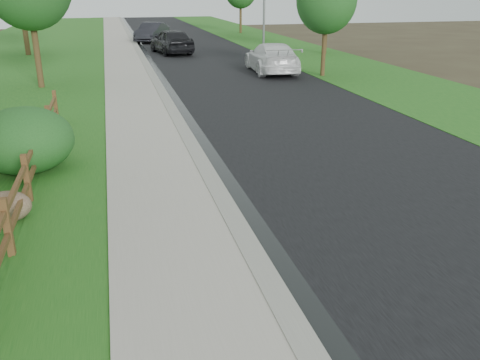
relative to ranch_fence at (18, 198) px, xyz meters
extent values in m
cube|color=black|center=(8.20, 28.60, -0.61)|extent=(8.00, 90.00, 0.02)
cube|color=gray|center=(4.00, 28.60, -0.56)|extent=(0.40, 90.00, 0.12)
cube|color=black|center=(4.35, 28.60, -0.60)|extent=(0.50, 90.00, 0.00)
cube|color=#A29A8D|center=(2.70, 28.60, -0.57)|extent=(2.20, 90.00, 0.10)
cube|color=#195317|center=(0.80, 28.60, -0.59)|extent=(1.60, 90.00, 0.06)
cube|color=#195317|center=(-4.40, 28.60, -0.60)|extent=(9.00, 90.00, 0.04)
cube|color=#195317|center=(15.10, 28.60, -0.60)|extent=(6.00, 90.00, 0.04)
cube|color=#54331C|center=(0.00, -1.20, -0.07)|extent=(0.12, 0.12, 1.10)
cube|color=#54331C|center=(0.00, 1.20, -0.07)|extent=(0.12, 0.12, 1.10)
cube|color=#54331C|center=(0.00, 3.60, -0.07)|extent=(0.12, 0.12, 1.10)
cube|color=#54331C|center=(0.00, 6.00, -0.07)|extent=(0.12, 0.12, 1.10)
cube|color=#54331C|center=(0.00, 8.40, -0.07)|extent=(0.12, 0.12, 1.10)
cube|color=#54331C|center=(0.00, 0.00, -0.17)|extent=(0.08, 2.35, 0.10)
cube|color=#54331C|center=(0.00, 0.00, 0.23)|extent=(0.08, 2.35, 0.10)
cube|color=#54331C|center=(0.00, 2.40, -0.17)|extent=(0.08, 2.35, 0.10)
cube|color=#54331C|center=(0.00, 2.40, 0.23)|extent=(0.08, 2.35, 0.10)
cube|color=#54331C|center=(0.00, 4.80, -0.17)|extent=(0.08, 2.35, 0.10)
cube|color=#54331C|center=(0.00, 4.80, 0.23)|extent=(0.08, 2.35, 0.10)
cube|color=#54331C|center=(0.00, 7.20, -0.17)|extent=(0.08, 2.35, 0.10)
cube|color=#54331C|center=(0.00, 7.20, 0.23)|extent=(0.08, 2.35, 0.10)
imported|color=white|center=(10.39, 16.95, 0.18)|extent=(2.60, 5.54, 1.56)
imported|color=black|center=(6.18, 26.64, 0.25)|extent=(2.86, 5.26, 1.70)
imported|color=black|center=(5.60, 35.25, 0.18)|extent=(3.42, 4.99, 1.56)
ellipsoid|color=brown|center=(-0.30, 0.36, -0.31)|extent=(1.00, 0.79, 0.62)
ellipsoid|color=#1E4A1A|center=(-0.30, 3.36, 0.20)|extent=(2.47, 2.47, 1.63)
cylinder|color=#3A2918|center=(-1.22, 15.27, 1.39)|extent=(0.28, 0.28, 4.02)
cylinder|color=#3A2918|center=(12.60, 15.18, 1.03)|extent=(0.23, 0.23, 3.29)
ellipsoid|color=#1E4A1A|center=(12.60, 15.18, 3.14)|extent=(3.01, 3.01, 3.31)
cylinder|color=#3A2918|center=(-3.40, 28.16, 1.88)|extent=(0.34, 0.34, 5.00)
cylinder|color=#3A2918|center=(16.47, 24.01, 1.45)|extent=(0.28, 0.28, 4.14)
cylinder|color=#3A2918|center=(15.00, 41.87, 1.17)|extent=(0.24, 0.24, 3.57)
camera|label=1|loc=(1.90, -9.59, 3.72)|focal=38.00mm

